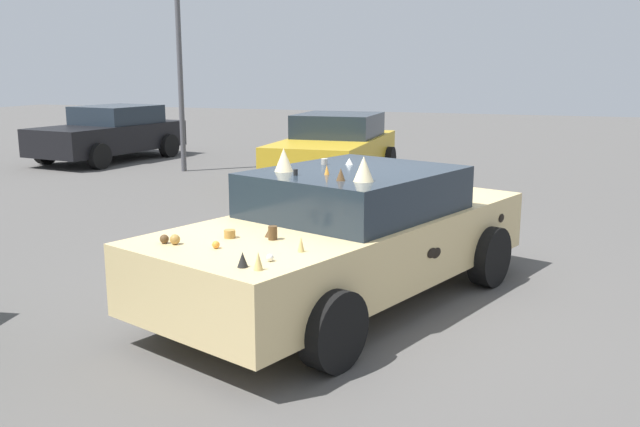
{
  "coord_description": "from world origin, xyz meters",
  "views": [
    {
      "loc": [
        -6.46,
        -1.96,
        2.36
      ],
      "look_at": [
        0.0,
        0.3,
        0.9
      ],
      "focal_mm": 38.53,
      "sensor_mm": 36.0,
      "label": 1
    }
  ],
  "objects_px": {
    "art_car_decorated": "(349,235)",
    "parked_sedan_far_right": "(335,149)",
    "parked_sedan_near_right": "(111,133)",
    "lot_lamp_post": "(179,56)"
  },
  "relations": [
    {
      "from": "art_car_decorated",
      "to": "parked_sedan_far_right",
      "type": "relative_size",
      "value": 1.15
    },
    {
      "from": "parked_sedan_near_right",
      "to": "lot_lamp_post",
      "type": "distance_m",
      "value": 3.5
    },
    {
      "from": "parked_sedan_far_right",
      "to": "parked_sedan_near_right",
      "type": "height_order",
      "value": "parked_sedan_far_right"
    },
    {
      "from": "parked_sedan_near_right",
      "to": "parked_sedan_far_right",
      "type": "bearing_deg",
      "value": 84.83
    },
    {
      "from": "art_car_decorated",
      "to": "lot_lamp_post",
      "type": "distance_m",
      "value": 9.85
    },
    {
      "from": "lot_lamp_post",
      "to": "art_car_decorated",
      "type": "bearing_deg",
      "value": -139.77
    },
    {
      "from": "parked_sedan_far_right",
      "to": "lot_lamp_post",
      "type": "bearing_deg",
      "value": -99.7
    },
    {
      "from": "art_car_decorated",
      "to": "parked_sedan_near_right",
      "type": "relative_size",
      "value": 1.13
    },
    {
      "from": "parked_sedan_near_right",
      "to": "lot_lamp_post",
      "type": "height_order",
      "value": "lot_lamp_post"
    },
    {
      "from": "art_car_decorated",
      "to": "parked_sedan_far_right",
      "type": "bearing_deg",
      "value": -140.96
    }
  ]
}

